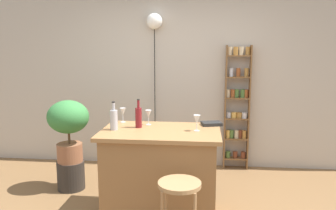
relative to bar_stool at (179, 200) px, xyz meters
The scene contains 13 objects.
back_wall 2.50m from the bar_stool, 96.02° to the left, with size 6.40×0.10×2.80m, color #BCB2A3.
kitchen_counter 0.71m from the bar_stool, 110.22° to the left, with size 1.22×0.79×0.93m.
bar_stool is the anchor object (origin of this frame).
spice_shelf 2.32m from the bar_stool, 72.84° to the left, with size 0.36×0.13×1.80m.
plant_stool 1.92m from the bar_stool, 140.27° to the left, with size 0.34×0.34×0.36m, color #2D2823.
potted_plant 1.93m from the bar_stool, 140.27° to the left, with size 0.51×0.46×0.78m.
bottle_spirits_clear 1.10m from the bar_stool, 139.16° to the left, with size 0.08×0.08×0.29m.
bottle_sauce_amber 1.05m from the bar_stool, 123.17° to the left, with size 0.07×0.07×0.30m.
wine_glass_left 0.88m from the bar_stool, 79.32° to the left, with size 0.07×0.07×0.16m.
wine_glass_center 1.34m from the bar_stool, 126.11° to the left, with size 0.07×0.07×0.16m.
wine_glass_right 1.12m from the bar_stool, 114.70° to the left, with size 0.07×0.07×0.16m.
cookbook 1.08m from the bar_stool, 73.26° to the left, with size 0.21×0.15×0.04m, color black.
pendant_globe_light 2.78m from the bar_stool, 103.42° to the left, with size 0.23×0.23×2.25m.
Camera 1 is at (0.43, -3.04, 1.77)m, focal length 36.05 mm.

